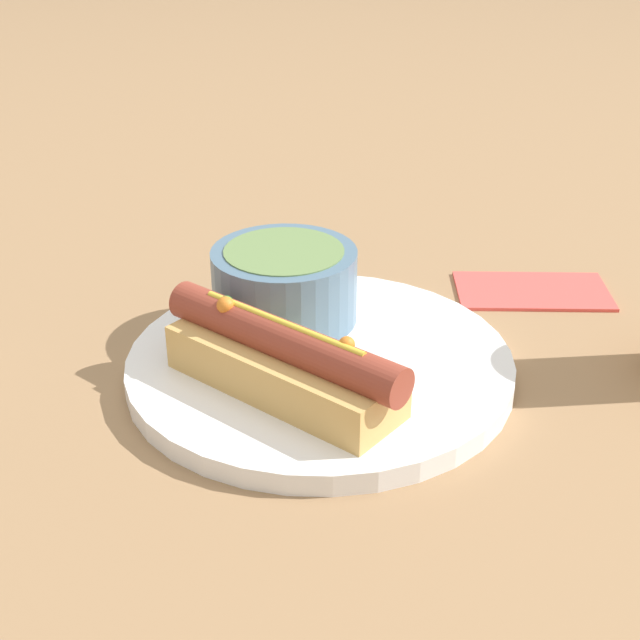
# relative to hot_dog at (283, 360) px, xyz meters

# --- Properties ---
(ground_plane) EXTENTS (4.00, 4.00, 0.00)m
(ground_plane) POSITION_rel_hot_dog_xyz_m (0.01, 0.05, -0.04)
(ground_plane) COLOR #93704C
(dinner_plate) EXTENTS (0.29, 0.29, 0.02)m
(dinner_plate) POSITION_rel_hot_dog_xyz_m (0.01, 0.05, -0.03)
(dinner_plate) COLOR white
(dinner_plate) RESTS_ON ground_plane
(hot_dog) EXTENTS (0.19, 0.11, 0.06)m
(hot_dog) POSITION_rel_hot_dog_xyz_m (0.00, 0.00, 0.00)
(hot_dog) COLOR tan
(hot_dog) RESTS_ON dinner_plate
(soup_bowl) EXTENTS (0.11, 0.11, 0.06)m
(soup_bowl) POSITION_rel_hot_dog_xyz_m (-0.04, 0.10, 0.01)
(soup_bowl) COLOR slate
(soup_bowl) RESTS_ON dinner_plate
(spoon) EXTENTS (0.14, 0.12, 0.01)m
(spoon) POSITION_rel_hot_dog_xyz_m (-0.09, 0.08, -0.02)
(spoon) COLOR #B7B7BC
(spoon) RESTS_ON dinner_plate
(napkin) EXTENTS (0.15, 0.11, 0.01)m
(napkin) POSITION_rel_hot_dog_xyz_m (0.14, 0.25, -0.04)
(napkin) COLOR #E04C47
(napkin) RESTS_ON ground_plane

